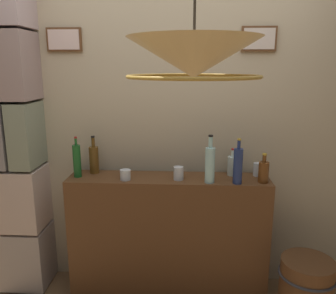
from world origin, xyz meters
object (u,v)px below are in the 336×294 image
glass_tumbler_shot (257,169)px  liquor_bottle_gin (238,165)px  liquor_bottle_brandy (77,161)px  liquor_bottle_port (210,164)px  liquor_bottle_scotch (94,159)px  glass_tumbler_rocks (179,173)px  wooden_barrel (305,291)px  liquor_bottle_rye (264,171)px  glass_tumbler_highball (125,175)px  liquor_bottle_amaro (233,165)px  pendant_lamp (194,59)px

glass_tumbler_shot → liquor_bottle_gin: bearing=-133.3°
liquor_bottle_brandy → liquor_bottle_port: 1.00m
liquor_bottle_scotch → glass_tumbler_rocks: (0.67, -0.13, -0.06)m
liquor_bottle_gin → liquor_bottle_scotch: bearing=170.1°
liquor_bottle_scotch → wooden_barrel: liquor_bottle_scotch is taller
liquor_bottle_gin → liquor_bottle_rye: liquor_bottle_gin is taller
liquor_bottle_gin → glass_tumbler_highball: liquor_bottle_gin is taller
glass_tumbler_rocks → glass_tumbler_shot: 0.62m
liquor_bottle_rye → glass_tumbler_shot: 0.16m
liquor_bottle_amaro → liquor_bottle_port: size_ratio=0.60×
liquor_bottle_scotch → pendant_lamp: (0.76, -1.00, 0.74)m
liquor_bottle_rye → glass_tumbler_rocks: liquor_bottle_rye is taller
liquor_bottle_amaro → liquor_bottle_port: liquor_bottle_port is taller
liquor_bottle_brandy → glass_tumbler_shot: bearing=4.2°
liquor_bottle_gin → liquor_bottle_amaro: liquor_bottle_gin is taller
glass_tumbler_highball → pendant_lamp: 1.27m
liquor_bottle_rye → liquor_bottle_port: (-0.39, -0.03, 0.06)m
glass_tumbler_highball → glass_tumbler_shot: glass_tumbler_shot is taller
liquor_bottle_amaro → glass_tumbler_shot: bearing=-2.0°
glass_tumbler_rocks → liquor_bottle_brandy: bearing=178.2°
glass_tumbler_shot → liquor_bottle_amaro: bearing=178.0°
glass_tumbler_highball → liquor_bottle_scotch: bearing=150.2°
wooden_barrel → liquor_bottle_scotch: bearing=166.4°
wooden_barrel → glass_tumbler_highball: bearing=170.2°
liquor_bottle_gin → glass_tumbler_highball: size_ratio=4.19×
liquor_bottle_brandy → wooden_barrel: bearing=-9.3°
glass_tumbler_rocks → glass_tumbler_highball: 0.40m
wooden_barrel → liquor_bottle_rye: bearing=142.7°
liquor_bottle_rye → glass_tumbler_highball: size_ratio=2.75×
glass_tumbler_rocks → wooden_barrel: (0.91, -0.25, -0.78)m
liquor_bottle_gin → glass_tumbler_highball: bearing=177.6°
liquor_bottle_amaro → glass_tumbler_highball: 0.83m
liquor_bottle_scotch → wooden_barrel: (1.58, -0.38, -0.84)m
liquor_bottle_scotch → liquor_bottle_brandy: bearing=-133.8°
glass_tumbler_highball → pendant_lamp: pendant_lamp is taller
liquor_bottle_gin → liquor_bottle_amaro: (-0.01, 0.19, -0.06)m
liquor_bottle_rye → pendant_lamp: (-0.53, -0.84, 0.77)m
glass_tumbler_rocks → pendant_lamp: size_ratio=0.16×
liquor_bottle_rye → wooden_barrel: liquor_bottle_rye is taller
liquor_bottle_amaro → glass_tumbler_shot: liquor_bottle_amaro is taller
liquor_bottle_port → pendant_lamp: pendant_lamp is taller
liquor_bottle_scotch → glass_tumbler_shot: size_ratio=2.94×
liquor_bottle_port → liquor_bottle_amaro: bearing=44.8°
liquor_bottle_amaro → glass_tumbler_highball: (-0.81, -0.16, -0.04)m
glass_tumbler_shot → glass_tumbler_highball: bearing=-171.2°
liquor_bottle_rye → glass_tumbler_highball: 1.01m
liquor_bottle_port → glass_tumbler_highball: (-0.62, 0.03, -0.10)m
liquor_bottle_brandy → glass_tumbler_highball: 0.39m
liquor_bottle_scotch → liquor_bottle_gin: liquor_bottle_gin is taller
wooden_barrel → liquor_bottle_gin: bearing=158.6°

